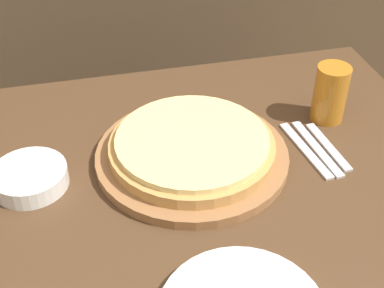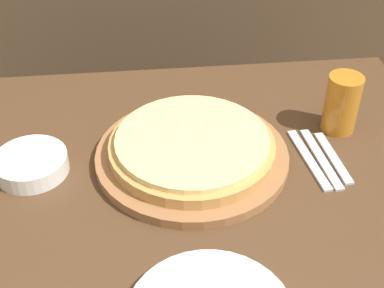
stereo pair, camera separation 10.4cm
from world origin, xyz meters
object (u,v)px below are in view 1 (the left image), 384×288
object	(u,v)px
pizza_on_board	(192,150)
beer_glass	(331,91)
fork	(305,150)
side_bowl	(30,177)
spoon	(328,146)
dinner_knife	(317,148)

from	to	relation	value
pizza_on_board	beer_glass	distance (m)	0.33
pizza_on_board	fork	distance (m)	0.23
side_bowl	pizza_on_board	bearing A→B (deg)	0.13
beer_glass	spoon	xyz separation A→B (m)	(-0.04, -0.10, -0.07)
side_bowl	dinner_knife	bearing A→B (deg)	-2.54
beer_glass	dinner_knife	size ratio (longest dim) A/B	0.67
side_bowl	fork	bearing A→B (deg)	-2.65
pizza_on_board	fork	xyz separation A→B (m)	(0.23, -0.03, -0.02)
fork	dinner_knife	distance (m)	0.03
dinner_knife	spoon	xyz separation A→B (m)	(0.03, 0.00, 0.00)
pizza_on_board	dinner_knife	xyz separation A→B (m)	(0.26, -0.03, -0.02)
beer_glass	fork	bearing A→B (deg)	-132.43
beer_glass	dinner_knife	world-z (taller)	beer_glass
side_bowl	fork	world-z (taller)	side_bowl
beer_glass	dinner_knife	bearing A→B (deg)	-123.44
pizza_on_board	beer_glass	bearing A→B (deg)	12.80
dinner_knife	spoon	size ratio (longest dim) A/B	1.17
pizza_on_board	side_bowl	distance (m)	0.31
pizza_on_board	side_bowl	size ratio (longest dim) A/B	2.70
beer_glass	fork	size ratio (longest dim) A/B	0.67
pizza_on_board	spoon	bearing A→B (deg)	-5.26
side_bowl	dinner_knife	size ratio (longest dim) A/B	0.74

